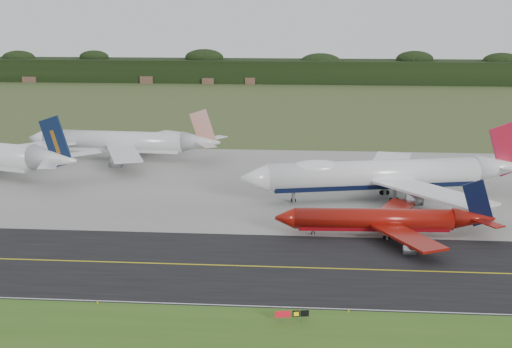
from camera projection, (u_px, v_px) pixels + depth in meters
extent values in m
plane|color=#384620|center=(315.00, 259.00, 117.53)|extent=(600.00, 600.00, 0.00)
cube|color=black|center=(315.00, 268.00, 113.65)|extent=(400.00, 32.00, 0.02)
cube|color=gray|center=(315.00, 184.00, 166.98)|extent=(400.00, 78.00, 0.01)
cube|color=gold|center=(315.00, 268.00, 113.65)|extent=(400.00, 0.40, 0.00)
cube|color=silver|center=(315.00, 308.00, 98.62)|extent=(400.00, 0.25, 0.00)
cube|color=black|center=(316.00, 71.00, 382.76)|extent=(700.00, 24.00, 12.00)
cylinder|color=white|center=(374.00, 174.00, 152.43)|extent=(46.20, 16.37, 5.85)
cube|color=black|center=(373.00, 182.00, 152.87)|extent=(43.61, 14.41, 2.05)
cone|color=white|center=(254.00, 178.00, 148.61)|extent=(6.96, 7.03, 5.85)
cone|color=white|center=(501.00, 167.00, 156.63)|extent=(13.19, 8.51, 5.85)
ellipsoid|color=white|center=(315.00, 169.00, 150.15)|extent=(12.77, 7.61, 3.73)
cube|color=white|center=(433.00, 192.00, 141.31)|extent=(22.72, 25.61, 0.50)
cube|color=white|center=(389.00, 164.00, 166.39)|extent=(13.40, 27.22, 0.50)
cube|color=maroon|center=(506.00, 149.00, 155.80)|extent=(8.29, 2.40, 12.13)
cylinder|color=gray|center=(414.00, 200.00, 141.70)|extent=(3.68, 3.13, 2.46)
cylinder|color=gray|center=(375.00, 172.00, 165.69)|extent=(3.68, 3.13, 2.46)
cylinder|color=gray|center=(464.00, 215.00, 131.57)|extent=(3.68, 3.13, 2.46)
cylinder|color=gray|center=(381.00, 161.00, 177.37)|extent=(3.68, 3.13, 2.46)
cylinder|color=black|center=(293.00, 200.00, 151.04)|extent=(1.13, 0.71, 1.05)
cylinder|color=slate|center=(395.00, 194.00, 150.74)|extent=(0.99, 0.99, 3.91)
cylinder|color=black|center=(394.00, 200.00, 151.07)|extent=(1.15, 0.76, 1.05)
cylinder|color=slate|center=(385.00, 186.00, 156.93)|extent=(0.99, 0.99, 3.91)
cylinder|color=black|center=(384.00, 193.00, 157.27)|extent=(1.15, 0.76, 1.05)
cylinder|color=maroon|center=(373.00, 219.00, 128.93)|extent=(28.67, 5.13, 3.86)
cube|color=maroon|center=(373.00, 226.00, 129.22)|extent=(27.20, 4.11, 1.35)
cone|color=maroon|center=(285.00, 218.00, 129.50)|extent=(3.73, 4.02, 3.86)
cone|color=maroon|center=(474.00, 219.00, 128.22)|extent=(7.69, 4.19, 3.86)
cube|color=maroon|center=(408.00, 237.00, 121.19)|extent=(11.92, 16.47, 0.43)
cube|color=maroon|center=(394.00, 210.00, 136.63)|extent=(10.82, 16.65, 0.43)
cube|color=black|center=(478.00, 203.00, 127.53)|extent=(6.10, 0.58, 8.78)
cylinder|color=gray|center=(410.00, 250.00, 117.75)|extent=(2.18, 1.71, 1.62)
cylinder|color=gray|center=(389.00, 210.00, 140.58)|extent=(2.18, 1.71, 1.62)
cylinder|color=black|center=(313.00, 233.00, 129.96)|extent=(0.71, 0.34, 0.69)
cylinder|color=slate|center=(387.00, 234.00, 127.28)|extent=(0.56, 0.56, 1.99)
cylinder|color=black|center=(387.00, 238.00, 127.43)|extent=(0.71, 0.38, 0.69)
cylinder|color=slate|center=(384.00, 227.00, 131.41)|extent=(0.56, 0.56, 1.99)
cylinder|color=black|center=(384.00, 230.00, 131.56)|extent=(0.71, 0.38, 0.69)
cone|color=silver|center=(55.00, 159.00, 164.81)|extent=(13.28, 9.31, 6.13)
cube|color=silver|center=(21.00, 148.00, 184.76)|extent=(24.25, 25.86, 0.54)
cube|color=#0E1C3E|center=(56.00, 142.00, 163.63)|extent=(8.37, 2.92, 12.37)
cylinder|color=gray|center=(9.00, 154.00, 185.87)|extent=(3.94, 3.42, 2.57)
cylinder|color=gray|center=(55.00, 147.00, 194.67)|extent=(3.94, 3.42, 2.57)
cylinder|color=silver|center=(113.00, 141.00, 192.85)|extent=(38.99, 8.22, 5.37)
cube|color=white|center=(114.00, 147.00, 193.25)|extent=(36.96, 6.74, 1.88)
cone|color=silver|center=(38.00, 139.00, 196.13)|extent=(5.22, 5.72, 5.37)
cone|color=silver|center=(201.00, 142.00, 189.07)|extent=(10.58, 6.11, 5.37)
cube|color=silver|center=(124.00, 153.00, 181.39)|extent=(14.39, 23.20, 0.48)
cube|color=silver|center=(150.00, 138.00, 202.70)|extent=(16.92, 22.76, 0.48)
cube|color=#AA250C|center=(203.00, 129.00, 188.17)|extent=(7.43, 0.98, 10.69)
cylinder|color=gray|center=(116.00, 163.00, 176.69)|extent=(3.09, 2.47, 2.26)
cylinder|color=gray|center=(154.00, 139.00, 208.18)|extent=(3.09, 2.47, 2.26)
cylinder|color=black|center=(63.00, 155.00, 196.11)|extent=(1.00, 0.51, 0.97)
cylinder|color=slate|center=(121.00, 155.00, 190.31)|extent=(0.81, 0.81, 3.39)
cylinder|color=black|center=(121.00, 160.00, 190.59)|extent=(1.00, 0.55, 0.97)
cylinder|color=slate|center=(128.00, 151.00, 195.99)|extent=(0.81, 0.81, 3.39)
cylinder|color=black|center=(129.00, 155.00, 196.27)|extent=(1.00, 0.55, 0.97)
cylinder|color=slate|center=(281.00, 320.00, 94.31)|extent=(0.11, 0.11, 0.66)
cylinder|color=slate|center=(302.00, 319.00, 94.56)|extent=(0.11, 0.11, 0.66)
cube|color=#A60C1A|center=(283.00, 314.00, 94.15)|extent=(2.08, 0.53, 0.85)
cube|color=black|center=(296.00, 314.00, 94.32)|extent=(0.96, 0.33, 0.85)
cube|color=black|center=(305.00, 313.00, 94.42)|extent=(1.15, 0.36, 0.85)
cylinder|color=yellow|center=(97.00, 302.00, 100.01)|extent=(0.16, 0.16, 0.50)
cylinder|color=yellow|center=(349.00, 311.00, 97.23)|extent=(0.16, 0.16, 0.50)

